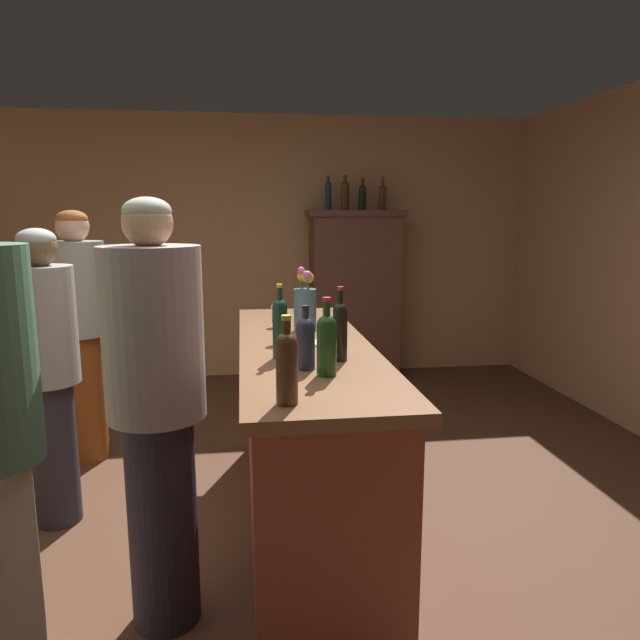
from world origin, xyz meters
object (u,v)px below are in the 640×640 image
(wine_bottle_malbec, at_px, (287,364))
(patron_in_navy, at_px, (47,365))
(wine_glass_front, at_px, (276,309))
(patron_by_cabinet, at_px, (80,326))
(cheese_plate, at_px, (309,343))
(bar_counter, at_px, (305,435))
(display_cabinet, at_px, (354,292))
(wine_bottle_rose, at_px, (327,342))
(display_bottle_left, at_px, (328,194))
(wine_bottle_pinot, at_px, (280,325))
(patron_redhead, at_px, (157,402))
(flower_arrangement, at_px, (305,305))
(display_bottle_midleft, at_px, (345,194))
(wine_bottle_merlot, at_px, (340,328))
(display_bottle_midright, at_px, (382,196))
(wine_bottle_riesling, at_px, (306,340))
(display_bottle_center, at_px, (362,196))
(wine_glass_mid, at_px, (278,321))

(wine_bottle_malbec, bearing_deg, patron_in_navy, 134.93)
(wine_glass_front, relative_size, patron_by_cabinet, 0.08)
(cheese_plate, bearing_deg, patron_in_navy, 169.93)
(bar_counter, relative_size, cheese_plate, 15.25)
(display_cabinet, relative_size, wine_bottle_malbec, 5.43)
(wine_bottle_rose, height_order, display_bottle_left, display_bottle_left)
(patron_in_navy, bearing_deg, patron_by_cabinet, 123.30)
(wine_bottle_pinot, relative_size, patron_redhead, 0.20)
(flower_arrangement, relative_size, patron_redhead, 0.21)
(bar_counter, relative_size, display_bottle_midleft, 6.73)
(wine_bottle_merlot, xyz_separation_m, display_bottle_midright, (0.95, 3.14, 0.68))
(display_bottle_left, bearing_deg, display_bottle_midleft, -0.00)
(wine_bottle_riesling, bearing_deg, patron_by_cabinet, 130.50)
(wine_bottle_riesling, distance_m, patron_by_cabinet, 2.04)
(wine_bottle_merlot, relative_size, flower_arrangement, 0.92)
(display_bottle_center, bearing_deg, bar_counter, -107.51)
(display_cabinet, bearing_deg, wine_bottle_riesling, -104.63)
(wine_glass_mid, relative_size, flower_arrangement, 0.44)
(wine_bottle_merlot, bearing_deg, patron_redhead, -159.56)
(bar_counter, height_order, wine_bottle_rose, wine_bottle_rose)
(wine_bottle_rose, xyz_separation_m, flower_arrangement, (0.02, 0.93, 0.01))
(patron_in_navy, bearing_deg, wine_bottle_rose, -1.57)
(patron_in_navy, relative_size, patron_redhead, 0.93)
(flower_arrangement, height_order, display_bottle_left, display_bottle_left)
(wine_bottle_merlot, bearing_deg, flower_arrangement, 96.46)
(bar_counter, distance_m, wine_bottle_rose, 0.88)
(display_bottle_left, distance_m, display_bottle_midleft, 0.16)
(wine_bottle_merlot, bearing_deg, display_bottle_center, 76.48)
(wine_bottle_merlot, relative_size, wine_bottle_malbec, 1.07)
(display_bottle_left, relative_size, display_bottle_midright, 1.03)
(display_bottle_left, distance_m, patron_in_navy, 3.30)
(patron_redhead, bearing_deg, wine_bottle_malbec, -57.27)
(patron_redhead, bearing_deg, wine_bottle_riesling, -11.08)
(wine_bottle_riesling, distance_m, patron_in_navy, 1.47)
(display_cabinet, relative_size, flower_arrangement, 4.67)
(display_cabinet, relative_size, display_bottle_center, 5.34)
(wine_bottle_pinot, xyz_separation_m, wine_glass_mid, (0.01, 0.32, -0.04))
(wine_bottle_merlot, relative_size, display_bottle_midleft, 1.00)
(display_bottle_left, relative_size, display_bottle_center, 1.05)
(wine_glass_front, bearing_deg, display_bottle_midleft, 70.36)
(wine_bottle_pinot, distance_m, cheese_plate, 0.34)
(flower_arrangement, bearing_deg, display_bottle_midleft, 74.83)
(display_cabinet, bearing_deg, bar_counter, -106.17)
(patron_by_cabinet, bearing_deg, display_cabinet, 70.14)
(wine_glass_mid, height_order, patron_redhead, patron_redhead)
(bar_counter, xyz_separation_m, flower_arrangement, (0.04, 0.32, 0.64))
(flower_arrangement, distance_m, display_bottle_left, 2.59)
(bar_counter, bearing_deg, wine_bottle_rose, -88.01)
(wine_bottle_pinot, bearing_deg, patron_by_cabinet, 132.45)
(wine_bottle_pinot, distance_m, patron_by_cabinet, 1.83)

